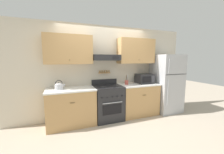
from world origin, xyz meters
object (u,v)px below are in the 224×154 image
at_px(stove_range, 108,102).
at_px(tea_kettle, 59,86).
at_px(refrigerator, 166,83).
at_px(microwave, 144,78).
at_px(utensil_crock, 127,82).

bearing_deg(stove_range, tea_kettle, 177.19).
relative_size(refrigerator, microwave, 3.77).
relative_size(tea_kettle, utensil_crock, 0.88).
height_order(tea_kettle, microwave, microwave).
xyz_separation_m(stove_range, refrigerator, (1.91, -0.05, 0.42)).
relative_size(tea_kettle, microwave, 0.52).
bearing_deg(utensil_crock, stove_range, -174.18).
bearing_deg(tea_kettle, microwave, 0.43).
xyz_separation_m(stove_range, utensil_crock, (0.58, 0.06, 0.52)).
relative_size(microwave, utensil_crock, 1.69).
xyz_separation_m(tea_kettle, utensil_crock, (1.80, 0.00, -0.01)).
height_order(stove_range, refrigerator, refrigerator).
xyz_separation_m(stove_range, microwave, (1.19, 0.08, 0.58)).
bearing_deg(microwave, utensil_crock, -178.32).
height_order(stove_range, microwave, microwave).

